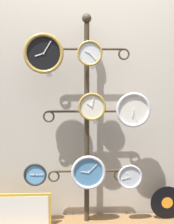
% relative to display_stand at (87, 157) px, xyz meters
% --- Properties ---
extents(shop_wall, '(4.40, 0.04, 2.80)m').
position_rel_display_stand_xyz_m(shop_wall, '(0.00, 0.16, 0.75)').
color(shop_wall, '#BCB2A3').
rests_on(shop_wall, ground_plane).
extents(display_stand, '(0.77, 0.43, 1.89)m').
position_rel_display_stand_xyz_m(display_stand, '(0.00, 0.00, 0.00)').
color(display_stand, '#382D1E').
rests_on(display_stand, ground_plane).
extents(clock_top_left, '(0.33, 0.04, 0.33)m').
position_rel_display_stand_xyz_m(clock_top_left, '(-0.36, -0.12, 0.90)').
color(clock_top_left, black).
extents(clock_top_center, '(0.21, 0.04, 0.21)m').
position_rel_display_stand_xyz_m(clock_top_center, '(0.02, -0.10, 0.91)').
color(clock_top_center, silver).
extents(clock_middle_center, '(0.24, 0.04, 0.24)m').
position_rel_display_stand_xyz_m(clock_middle_center, '(0.04, -0.07, 0.46)').
color(clock_middle_center, silver).
extents(clock_middle_right, '(0.30, 0.04, 0.30)m').
position_rel_display_stand_xyz_m(clock_middle_right, '(0.39, -0.08, 0.43)').
color(clock_middle_right, silver).
extents(clock_bottom_left, '(0.20, 0.04, 0.20)m').
position_rel_display_stand_xyz_m(clock_bottom_left, '(-0.45, -0.08, -0.12)').
color(clock_bottom_left, '#60A8DB').
extents(clock_bottom_center, '(0.30, 0.04, 0.30)m').
position_rel_display_stand_xyz_m(clock_bottom_center, '(0.01, -0.10, -0.10)').
color(clock_bottom_center, '#4C84B2').
extents(clock_bottom_right, '(0.22, 0.04, 0.22)m').
position_rel_display_stand_xyz_m(clock_bottom_right, '(0.37, -0.09, -0.15)').
color(clock_bottom_right, silver).
extents(vinyl_record, '(0.31, 0.01, 0.31)m').
position_rel_display_stand_xyz_m(vinyl_record, '(0.74, -0.00, -0.43)').
color(vinyl_record, black).
rests_on(vinyl_record, low_shelf).
extents(picture_frame, '(0.47, 0.02, 0.30)m').
position_rel_display_stand_xyz_m(picture_frame, '(-0.55, -0.10, -0.44)').
color(picture_frame, gold).
rests_on(picture_frame, low_shelf).
extents(price_tag_upper, '(0.04, 0.00, 0.03)m').
position_rel_display_stand_xyz_m(price_tag_upper, '(-0.31, -0.12, 0.73)').
color(price_tag_upper, white).
extents(price_tag_mid, '(0.04, 0.00, 0.03)m').
position_rel_display_stand_xyz_m(price_tag_mid, '(0.05, -0.11, 0.78)').
color(price_tag_mid, white).
extents(price_tag_lower, '(0.04, 0.00, 0.03)m').
position_rel_display_stand_xyz_m(price_tag_lower, '(0.07, -0.08, 0.33)').
color(price_tag_lower, white).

